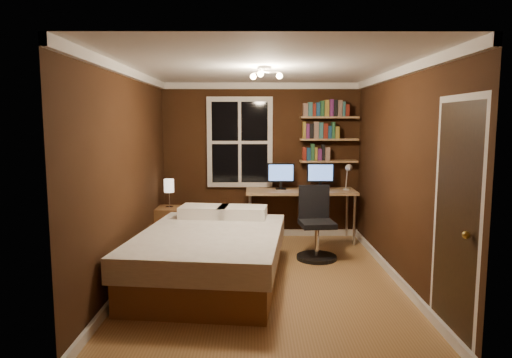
{
  "coord_description": "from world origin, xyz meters",
  "views": [
    {
      "loc": [
        -0.11,
        -5.34,
        1.88
      ],
      "look_at": [
        -0.09,
        0.45,
        1.15
      ],
      "focal_mm": 32.0,
      "sensor_mm": 36.0,
      "label": 1
    }
  ],
  "objects_px": {
    "bedside_lamp": "(169,193)",
    "monitor_right": "(320,176)",
    "office_chair": "(316,231)",
    "desk": "(301,194)",
    "desk_lamp": "(348,177)",
    "bed": "(211,255)",
    "radiator": "(248,221)",
    "monitor_left": "(281,176)",
    "nightstand": "(170,226)"
  },
  "relations": [
    {
      "from": "bedside_lamp",
      "to": "monitor_right",
      "type": "bearing_deg",
      "value": 8.52
    },
    {
      "from": "desk",
      "to": "office_chair",
      "type": "height_order",
      "value": "office_chair"
    },
    {
      "from": "desk_lamp",
      "to": "office_chair",
      "type": "xyz_separation_m",
      "value": [
        -0.6,
        -0.87,
        -0.65
      ]
    },
    {
      "from": "radiator",
      "to": "monitor_left",
      "type": "relative_size",
      "value": 1.22
    },
    {
      "from": "desk",
      "to": "bedside_lamp",
      "type": "bearing_deg",
      "value": -172.54
    },
    {
      "from": "nightstand",
      "to": "desk",
      "type": "height_order",
      "value": "desk"
    },
    {
      "from": "bed",
      "to": "radiator",
      "type": "height_order",
      "value": "bed"
    },
    {
      "from": "nightstand",
      "to": "office_chair",
      "type": "relative_size",
      "value": 0.58
    },
    {
      "from": "bed",
      "to": "radiator",
      "type": "distance_m",
      "value": 2.18
    },
    {
      "from": "monitor_right",
      "to": "office_chair",
      "type": "relative_size",
      "value": 0.43
    },
    {
      "from": "office_chair",
      "to": "radiator",
      "type": "bearing_deg",
      "value": 122.68
    },
    {
      "from": "monitor_left",
      "to": "office_chair",
      "type": "distance_m",
      "value": 1.29
    },
    {
      "from": "nightstand",
      "to": "desk",
      "type": "bearing_deg",
      "value": 14.09
    },
    {
      "from": "monitor_right",
      "to": "office_chair",
      "type": "bearing_deg",
      "value": -100.79
    },
    {
      "from": "monitor_left",
      "to": "office_chair",
      "type": "bearing_deg",
      "value": -67.34
    },
    {
      "from": "bedside_lamp",
      "to": "desk_lamp",
      "type": "relative_size",
      "value": 0.99
    },
    {
      "from": "nightstand",
      "to": "office_chair",
      "type": "xyz_separation_m",
      "value": [
        2.15,
        -0.68,
        0.09
      ]
    },
    {
      "from": "radiator",
      "to": "monitor_left",
      "type": "xyz_separation_m",
      "value": [
        0.52,
        -0.15,
        0.76
      ]
    },
    {
      "from": "bed",
      "to": "bedside_lamp",
      "type": "distance_m",
      "value": 1.87
    },
    {
      "from": "desk_lamp",
      "to": "monitor_right",
      "type": "bearing_deg",
      "value": 157.3
    },
    {
      "from": "bedside_lamp",
      "to": "nightstand",
      "type": "bearing_deg",
      "value": 0.0
    },
    {
      "from": "radiator",
      "to": "office_chair",
      "type": "relative_size",
      "value": 0.53
    },
    {
      "from": "desk",
      "to": "office_chair",
      "type": "distance_m",
      "value": 1.02
    },
    {
      "from": "bed",
      "to": "desk_lamp",
      "type": "height_order",
      "value": "desk_lamp"
    },
    {
      "from": "desk_lamp",
      "to": "nightstand",
      "type": "bearing_deg",
      "value": -176.17
    },
    {
      "from": "radiator",
      "to": "desk_lamp",
      "type": "relative_size",
      "value": 1.2
    },
    {
      "from": "bed",
      "to": "monitor_right",
      "type": "relative_size",
      "value": 5.53
    },
    {
      "from": "office_chair",
      "to": "bedside_lamp",
      "type": "bearing_deg",
      "value": 156.21
    },
    {
      "from": "bed",
      "to": "nightstand",
      "type": "relative_size",
      "value": 4.1
    },
    {
      "from": "bedside_lamp",
      "to": "desk_lamp",
      "type": "xyz_separation_m",
      "value": [
        2.74,
        0.18,
        0.23
      ]
    },
    {
      "from": "nightstand",
      "to": "desk",
      "type": "distance_m",
      "value": 2.09
    },
    {
      "from": "bed",
      "to": "monitor_left",
      "type": "relative_size",
      "value": 5.53
    },
    {
      "from": "radiator",
      "to": "desk",
      "type": "bearing_deg",
      "value": -16.06
    },
    {
      "from": "bed",
      "to": "radiator",
      "type": "bearing_deg",
      "value": 85.78
    },
    {
      "from": "radiator",
      "to": "monitor_left",
      "type": "distance_m",
      "value": 0.93
    },
    {
      "from": "bed",
      "to": "monitor_right",
      "type": "height_order",
      "value": "monitor_right"
    },
    {
      "from": "nightstand",
      "to": "desk_lamp",
      "type": "bearing_deg",
      "value": 10.46
    },
    {
      "from": "radiator",
      "to": "desk",
      "type": "height_order",
      "value": "desk"
    },
    {
      "from": "monitor_right",
      "to": "nightstand",
      "type": "bearing_deg",
      "value": -171.48
    },
    {
      "from": "office_chair",
      "to": "monitor_left",
      "type": "bearing_deg",
      "value": 106.5
    },
    {
      "from": "desk",
      "to": "desk_lamp",
      "type": "distance_m",
      "value": 0.78
    },
    {
      "from": "nightstand",
      "to": "desk_lamp",
      "type": "distance_m",
      "value": 2.85
    },
    {
      "from": "nightstand",
      "to": "monitor_left",
      "type": "bearing_deg",
      "value": 18.19
    },
    {
      "from": "radiator",
      "to": "bed",
      "type": "bearing_deg",
      "value": -100.8
    },
    {
      "from": "radiator",
      "to": "office_chair",
      "type": "bearing_deg",
      "value": -51.16
    },
    {
      "from": "bed",
      "to": "monitor_left",
      "type": "height_order",
      "value": "monitor_left"
    },
    {
      "from": "bedside_lamp",
      "to": "monitor_left",
      "type": "distance_m",
      "value": 1.76
    },
    {
      "from": "monitor_right",
      "to": "radiator",
      "type": "bearing_deg",
      "value": 172.38
    },
    {
      "from": "radiator",
      "to": "monitor_left",
      "type": "height_order",
      "value": "monitor_left"
    },
    {
      "from": "desk",
      "to": "desk_lamp",
      "type": "xyz_separation_m",
      "value": [
        0.72,
        -0.08,
        0.28
      ]
    }
  ]
}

